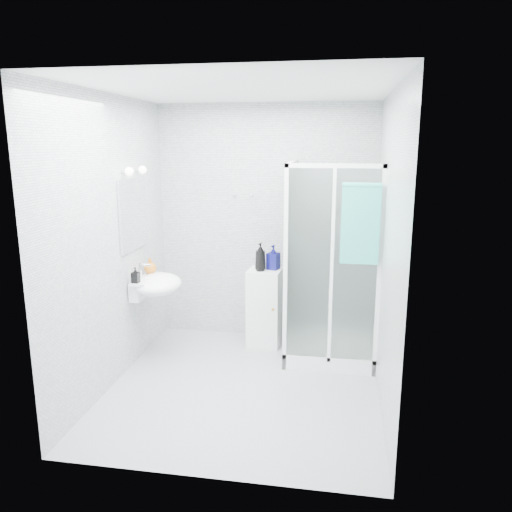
% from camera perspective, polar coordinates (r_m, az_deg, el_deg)
% --- Properties ---
extents(room, '(2.40, 2.60, 2.60)m').
position_cam_1_polar(room, '(4.28, -1.44, 0.97)').
color(room, silver).
rests_on(room, ground).
extents(shower_enclosure, '(0.90, 0.95, 2.00)m').
position_cam_1_polar(shower_enclosure, '(5.17, 7.60, -6.86)').
color(shower_enclosure, white).
rests_on(shower_enclosure, ground).
extents(wall_basin, '(0.46, 0.56, 0.35)m').
position_cam_1_polar(wall_basin, '(5.09, -11.41, -3.22)').
color(wall_basin, white).
rests_on(wall_basin, ground).
extents(mirror, '(0.02, 0.60, 0.70)m').
position_cam_1_polar(mirror, '(5.02, -13.89, 4.66)').
color(mirror, white).
rests_on(mirror, room).
extents(vanity_lights, '(0.10, 0.40, 0.08)m').
position_cam_1_polar(vanity_lights, '(4.96, -13.61, 9.47)').
color(vanity_lights, silver).
rests_on(vanity_lights, room).
extents(wall_hooks, '(0.23, 0.06, 0.03)m').
position_cam_1_polar(wall_hooks, '(5.50, -1.52, 6.95)').
color(wall_hooks, silver).
rests_on(wall_hooks, room).
extents(storage_cabinet, '(0.37, 0.39, 0.85)m').
position_cam_1_polar(storage_cabinet, '(5.48, 1.02, -5.87)').
color(storage_cabinet, white).
rests_on(storage_cabinet, ground).
extents(hand_towel, '(0.34, 0.05, 0.73)m').
position_cam_1_polar(hand_towel, '(4.53, 11.85, 3.83)').
color(hand_towel, '#2FB29E').
rests_on(hand_towel, shower_enclosure).
extents(shampoo_bottle_a, '(0.14, 0.14, 0.30)m').
position_cam_1_polar(shampoo_bottle_a, '(5.29, 0.50, -0.10)').
color(shampoo_bottle_a, black).
rests_on(shampoo_bottle_a, storage_cabinet).
extents(shampoo_bottle_b, '(0.15, 0.15, 0.26)m').
position_cam_1_polar(shampoo_bottle_b, '(5.36, 1.99, -0.15)').
color(shampoo_bottle_b, '#0D0E53').
rests_on(shampoo_bottle_b, storage_cabinet).
extents(soap_dispenser_orange, '(0.13, 0.13, 0.16)m').
position_cam_1_polar(soap_dispenser_orange, '(5.25, -12.00, -1.10)').
color(soap_dispenser_orange, '#C46C17').
rests_on(soap_dispenser_orange, wall_basin).
extents(soap_dispenser_black, '(0.07, 0.07, 0.15)m').
position_cam_1_polar(soap_dispenser_black, '(4.93, -13.61, -2.13)').
color(soap_dispenser_black, black).
rests_on(soap_dispenser_black, wall_basin).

